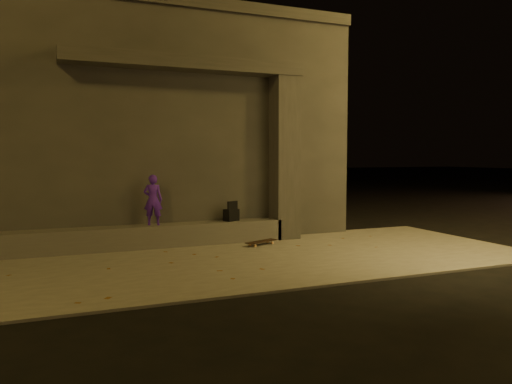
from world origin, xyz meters
name	(u,v)px	position (x,y,z in m)	size (l,w,h in m)	color
ground	(291,287)	(0.00, 0.00, 0.00)	(120.00, 120.00, 0.00)	black
sidewalk	(242,259)	(0.00, 2.00, 0.02)	(11.00, 4.40, 0.04)	#69655D
building	(141,128)	(-1.00, 6.49, 2.61)	(9.00, 5.10, 5.22)	#363431
ledge	(141,237)	(-1.50, 3.75, 0.27)	(6.00, 0.55, 0.45)	#54524C
column	(284,158)	(1.70, 3.75, 1.84)	(0.55, 0.55, 3.60)	#363431
canopy	(187,64)	(-0.50, 3.80, 3.78)	(5.00, 0.70, 0.28)	#363431
skateboarder	(153,200)	(-1.26, 3.75, 1.00)	(0.38, 0.25, 1.03)	#491BB1
backpack	(231,214)	(0.43, 3.75, 0.64)	(0.36, 0.31, 0.44)	black
skateboard	(261,242)	(0.86, 3.10, 0.11)	(0.79, 0.47, 0.08)	black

